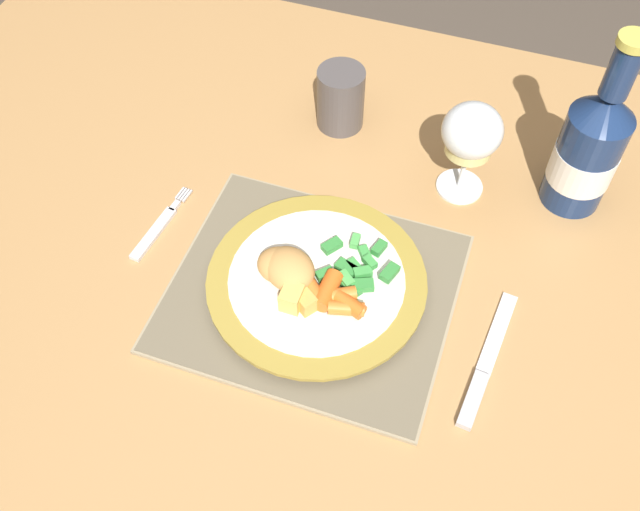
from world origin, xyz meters
name	(u,v)px	position (x,y,z in m)	size (l,w,h in m)	color
ground_plane	(321,457)	(0.00, 0.00, 0.00)	(6.00, 6.00, 0.00)	#4C4238
dining_table	(322,284)	(0.00, 0.00, 0.66)	(1.38, 0.96, 0.74)	#AD7F4C
placemat	(312,292)	(0.01, -0.07, 0.74)	(0.34, 0.29, 0.01)	gray
dinner_plate	(317,283)	(0.01, -0.06, 0.76)	(0.27, 0.27, 0.02)	white
breaded_croquettes	(286,268)	(-0.02, -0.07, 0.78)	(0.09, 0.08, 0.04)	tan
green_beans_pile	(356,268)	(0.06, -0.04, 0.77)	(0.10, 0.09, 0.02)	#338438
glazed_carrots	(334,297)	(0.04, -0.09, 0.78)	(0.08, 0.05, 0.02)	orange
fork	(158,228)	(-0.21, -0.04, 0.74)	(0.03, 0.13, 0.01)	silver
table_knife	(484,370)	(0.23, -0.10, 0.74)	(0.04, 0.19, 0.01)	silver
wine_glass	(471,135)	(0.14, 0.16, 0.84)	(0.08, 0.08, 0.14)	silver
bottle	(589,148)	(0.29, 0.19, 0.83)	(0.08, 0.08, 0.26)	navy
roast_potatoes	(298,295)	(0.01, -0.10, 0.78)	(0.05, 0.06, 0.03)	#DBB256
drinking_cup	(341,97)	(-0.05, 0.23, 0.79)	(0.07, 0.07, 0.09)	#4C4747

